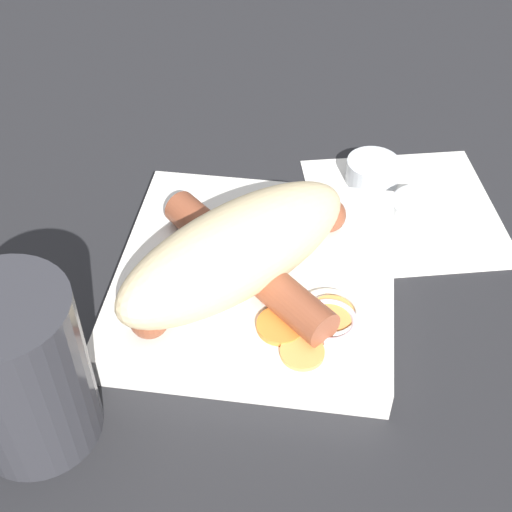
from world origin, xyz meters
The scene contains 9 objects.
ground_plane centered at (0.00, 0.00, 0.00)m, with size 3.00×3.00×0.00m, color #232326.
food_tray centered at (0.00, 0.00, 0.01)m, with size 0.20×0.20×0.03m.
bread_roll centered at (-0.02, 0.01, 0.06)m, with size 0.18×0.18×0.06m.
sausage centered at (-0.01, 0.01, 0.04)m, with size 0.15×0.14×0.03m.
pickled_veggies centered at (-0.05, -0.05, 0.03)m, with size 0.08×0.07×0.00m.
napkin centered at (0.11, -0.11, 0.00)m, with size 0.19×0.19×0.00m.
condiment_cup_near centered at (0.09, -0.12, 0.01)m, with size 0.05×0.05×0.02m.
condiment_cup_far centered at (0.14, -0.08, 0.01)m, with size 0.05×0.05×0.02m.
drink_glass centered at (-0.13, 0.12, 0.06)m, with size 0.08×0.08×0.11m.
Camera 1 is at (-0.36, -0.05, 0.39)m, focal length 50.00 mm.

